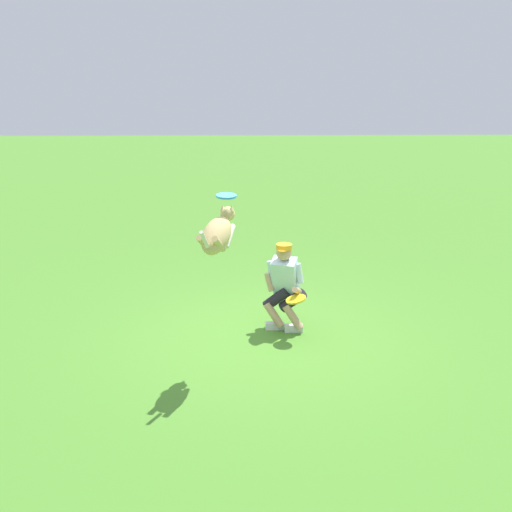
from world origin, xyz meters
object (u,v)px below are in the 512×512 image
object	(u,v)px
person	(285,284)
frisbee_flying	(226,196)
dog	(218,234)
frisbee_held	(296,299)

from	to	relation	value
person	frisbee_flying	xyz separation A→B (m)	(0.76, 1.26, 1.50)
dog	frisbee_flying	bearing A→B (deg)	-7.44
frisbee_flying	dog	bearing A→B (deg)	65.29
frisbee_flying	frisbee_held	size ratio (longest dim) A/B	0.84
dog	frisbee_held	distance (m)	1.90
person	frisbee_held	xyz separation A→B (m)	(-0.13, 0.36, -0.09)
person	frisbee_held	distance (m)	0.40
person	frisbee_held	bearing A→B (deg)	38.35
person	dog	xyz separation A→B (m)	(0.86, 1.47, 1.11)
person	frisbee_flying	distance (m)	2.10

